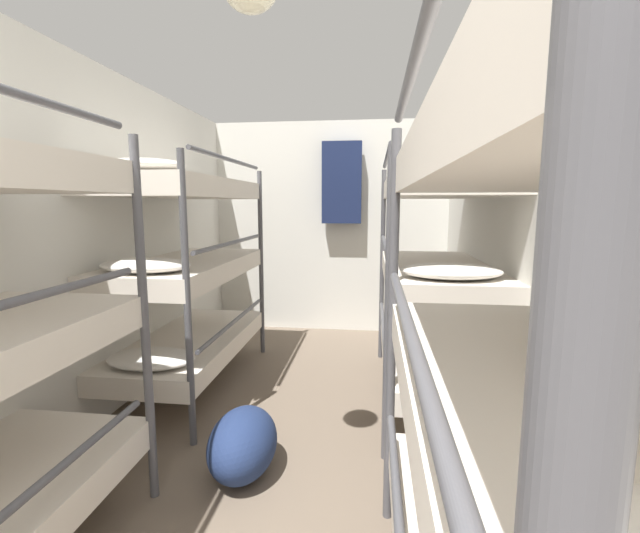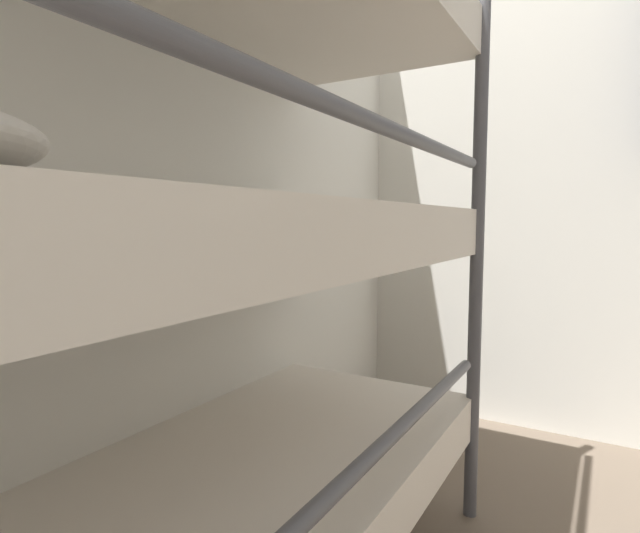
# 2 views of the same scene
# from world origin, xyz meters

# --- Properties ---
(bunk_stack_left_far) EXTENTS (0.77, 1.75, 1.85)m
(bunk_stack_left_far) POSITION_xyz_m (-0.96, 3.55, 0.99)
(bunk_stack_left_far) COLOR #4C4C51
(bunk_stack_left_far) RESTS_ON ground_plane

